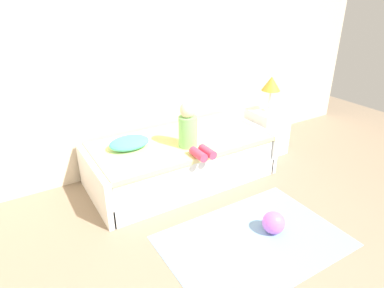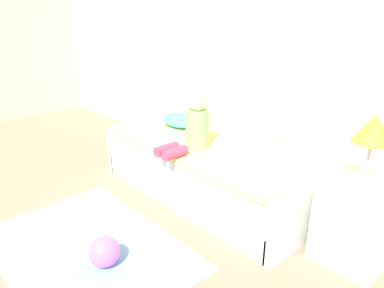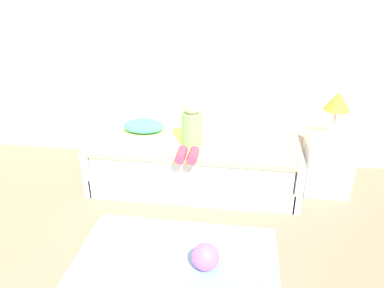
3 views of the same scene
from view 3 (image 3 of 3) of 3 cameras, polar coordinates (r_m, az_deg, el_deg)
name	(u,v)px [view 3 (image 3 of 3)]	position (r m, az deg, el deg)	size (l,w,h in m)	color
wall_rear	(176,34)	(4.17, -2.52, 16.61)	(7.20, 0.10, 2.90)	beige
bed	(195,160)	(3.93, 0.51, -2.47)	(2.11, 1.00, 0.50)	white
nightstand	(327,163)	(4.00, 20.11, -2.73)	(0.44, 0.44, 0.60)	white
table_lamp	(337,103)	(3.77, 21.54, 5.87)	(0.24, 0.24, 0.45)	silver
child_figure	(191,128)	(3.53, -0.11, 2.43)	(0.20, 0.51, 0.50)	#7FC672
pillow	(144,126)	(3.99, -7.47, 2.81)	(0.44, 0.30, 0.13)	#4CCCBC
toy_ball	(205,257)	(2.93, 2.09, -17.00)	(0.21, 0.21, 0.21)	#CC66D8
area_rug	(175,265)	(3.02, -2.68, -18.12)	(1.60, 1.10, 0.01)	#7AA8CC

